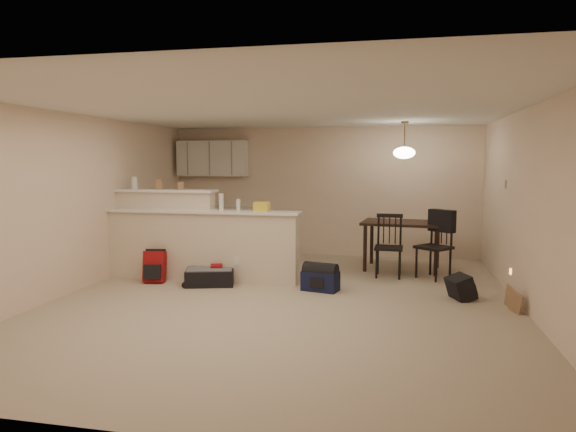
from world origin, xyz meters
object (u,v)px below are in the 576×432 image
(red_backpack, at_px, (155,267))
(dining_table, at_px, (402,227))
(pendant_lamp, at_px, (404,152))
(black_daypack, at_px, (461,288))
(dining_chair_near, at_px, (389,246))
(dining_chair_far, at_px, (434,245))
(suitcase, at_px, (210,277))
(navy_duffel, at_px, (320,281))

(red_backpack, bearing_deg, dining_table, 14.65)
(pendant_lamp, distance_m, black_daypack, 2.68)
(pendant_lamp, distance_m, dining_chair_near, 1.63)
(pendant_lamp, height_order, dining_chair_far, pendant_lamp)
(pendant_lamp, xyz_separation_m, suitcase, (-2.81, -1.72, -1.87))
(pendant_lamp, relative_size, navy_duffel, 1.22)
(pendant_lamp, relative_size, dining_chair_far, 0.59)
(suitcase, relative_size, red_backpack, 1.48)
(dining_chair_near, bearing_deg, dining_chair_far, 3.33)
(dining_table, xyz_separation_m, dining_chair_near, (-0.21, -0.62, -0.23))
(dining_chair_near, relative_size, black_daypack, 2.83)
(dining_chair_near, distance_m, black_daypack, 1.57)
(pendant_lamp, height_order, navy_duffel, pendant_lamp)
(suitcase, bearing_deg, black_daypack, -16.69)
(dining_chair_far, relative_size, black_daypack, 3.00)
(dining_chair_far, xyz_separation_m, black_daypack, (0.27, -1.21, -0.37))
(dining_table, distance_m, black_daypack, 2.04)
(dining_table, height_order, black_daypack, dining_table)
(dining_table, relative_size, pendant_lamp, 2.27)
(dining_chair_near, bearing_deg, suitcase, -155.34)
(navy_duffel, bearing_deg, suitcase, -167.03)
(pendant_lamp, bearing_deg, red_backpack, -155.04)
(dining_chair_far, distance_m, black_daypack, 1.29)
(dining_chair_near, height_order, red_backpack, dining_chair_near)
(dining_table, bearing_deg, dining_chair_far, -45.10)
(suitcase, height_order, black_daypack, black_daypack)
(dining_table, distance_m, pendant_lamp, 1.27)
(dining_table, relative_size, navy_duffel, 2.78)
(dining_chair_near, height_order, suitcase, dining_chair_near)
(dining_table, bearing_deg, navy_duffel, -117.37)
(pendant_lamp, bearing_deg, suitcase, -148.52)
(red_backpack, xyz_separation_m, navy_duffel, (2.55, 0.00, -0.10))
(dining_table, xyz_separation_m, navy_duffel, (-1.15, -1.72, -0.59))
(dining_chair_far, bearing_deg, suitcase, -120.13)
(dining_table, relative_size, black_daypack, 4.00)
(dining_chair_near, relative_size, suitcase, 1.42)
(dining_table, relative_size, dining_chair_far, 1.33)
(red_backpack, height_order, black_daypack, red_backpack)
(suitcase, xyz_separation_m, black_daypack, (3.56, -0.09, 0.04))
(dining_chair_far, xyz_separation_m, red_backpack, (-4.17, -1.12, -0.29))
(black_daypack, bearing_deg, dining_chair_far, -8.15)
(pendant_lamp, distance_m, suitcase, 3.79)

